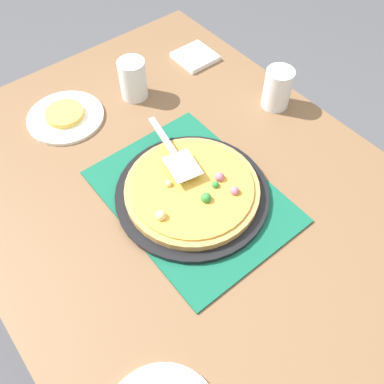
# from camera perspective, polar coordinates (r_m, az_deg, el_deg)

# --- Properties ---
(ground_plane) EXTENTS (8.00, 8.00, 0.00)m
(ground_plane) POSITION_cam_1_polar(r_m,az_deg,el_deg) (1.69, -0.00, -15.60)
(ground_plane) COLOR #4C4C51
(dining_table) EXTENTS (1.40, 1.00, 0.75)m
(dining_table) POSITION_cam_1_polar(r_m,az_deg,el_deg) (1.12, -0.00, -3.93)
(dining_table) COLOR brown
(dining_table) RESTS_ON ground_plane
(placemat) EXTENTS (0.48, 0.36, 0.01)m
(placemat) POSITION_cam_1_polar(r_m,az_deg,el_deg) (1.02, -0.00, -0.56)
(placemat) COLOR #145B42
(placemat) RESTS_ON dining_table
(pizza_pan) EXTENTS (0.38, 0.38, 0.01)m
(pizza_pan) POSITION_cam_1_polar(r_m,az_deg,el_deg) (1.01, -0.00, -0.23)
(pizza_pan) COLOR black
(pizza_pan) RESTS_ON placemat
(pizza) EXTENTS (0.33, 0.33, 0.05)m
(pizza) POSITION_cam_1_polar(r_m,az_deg,el_deg) (1.00, 0.02, 0.43)
(pizza) COLOR tan
(pizza) RESTS_ON pizza_pan
(plate_far_right) EXTENTS (0.22, 0.22, 0.01)m
(plate_far_right) POSITION_cam_1_polar(r_m,az_deg,el_deg) (1.26, -17.16, 9.92)
(plate_far_right) COLOR white
(plate_far_right) RESTS_ON dining_table
(served_slice_right) EXTENTS (0.11, 0.11, 0.02)m
(served_slice_right) POSITION_cam_1_polar(r_m,az_deg,el_deg) (1.25, -17.31, 10.35)
(served_slice_right) COLOR #EAB747
(served_slice_right) RESTS_ON plate_far_right
(cup_near) EXTENTS (0.08, 0.08, 0.12)m
(cup_near) POSITION_cam_1_polar(r_m,az_deg,el_deg) (1.26, -8.21, 15.26)
(cup_near) COLOR white
(cup_near) RESTS_ON dining_table
(cup_far) EXTENTS (0.08, 0.08, 0.12)m
(cup_far) POSITION_cam_1_polar(r_m,az_deg,el_deg) (1.24, 11.79, 13.92)
(cup_far) COLOR white
(cup_far) RESTS_ON dining_table
(pizza_server) EXTENTS (0.23, 0.09, 0.01)m
(pizza_server) POSITION_cam_1_polar(r_m,az_deg,el_deg) (1.03, -2.54, 5.47)
(pizza_server) COLOR silver
(pizza_server) RESTS_ON pizza
(napkin_stack) EXTENTS (0.12, 0.12, 0.02)m
(napkin_stack) POSITION_cam_1_polar(r_m,az_deg,el_deg) (1.42, 0.43, 18.30)
(napkin_stack) COLOR white
(napkin_stack) RESTS_ON dining_table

